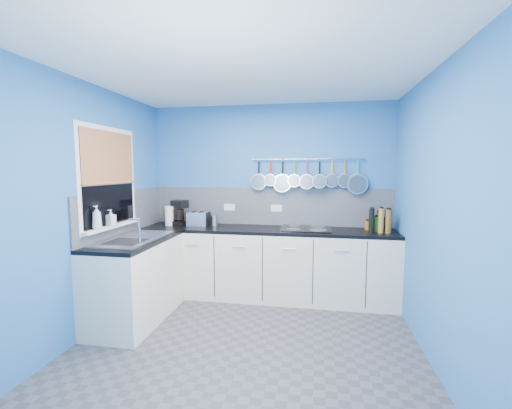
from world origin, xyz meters
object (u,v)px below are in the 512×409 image
(soap_bottle_a, at_px, (97,217))
(canister, at_px, (214,221))
(soap_bottle_b, at_px, (111,218))
(hob, at_px, (306,228))
(coffee_maker, at_px, (179,213))
(paper_towel, at_px, (169,216))
(toaster, at_px, (198,219))

(soap_bottle_a, bearing_deg, canister, 57.03)
(soap_bottle_b, height_order, hob, soap_bottle_b)
(coffee_maker, distance_m, canister, 0.50)
(soap_bottle_a, xyz_separation_m, coffee_maker, (0.34, 1.26, -0.10))
(paper_towel, bearing_deg, coffee_maker, 29.23)
(hob, bearing_deg, soap_bottle_b, -153.38)
(soap_bottle_a, xyz_separation_m, paper_towel, (0.22, 1.19, -0.14))
(paper_towel, xyz_separation_m, coffee_maker, (0.12, 0.06, 0.04))
(coffee_maker, distance_m, toaster, 0.28)
(soap_bottle_b, xyz_separation_m, hob, (2.03, 1.02, -0.23))
(toaster, height_order, canister, toaster)
(soap_bottle_b, distance_m, paper_towel, 0.99)
(hob, bearing_deg, soap_bottle_a, -148.39)
(soap_bottle_a, xyz_separation_m, hob, (2.03, 1.25, -0.26))
(soap_bottle_b, xyz_separation_m, canister, (0.83, 1.04, -0.17))
(soap_bottle_b, height_order, canister, soap_bottle_b)
(canister, xyz_separation_m, hob, (1.21, -0.02, -0.06))
(paper_towel, relative_size, canister, 1.87)
(toaster, relative_size, canister, 2.05)
(canister, distance_m, hob, 1.21)
(canister, relative_size, hob, 0.22)
(hob, bearing_deg, coffee_maker, 179.80)
(soap_bottle_a, distance_m, coffee_maker, 1.31)
(toaster, bearing_deg, paper_towel, -179.93)
(coffee_maker, distance_m, hob, 1.70)
(paper_towel, xyz_separation_m, canister, (0.60, 0.08, -0.06))
(coffee_maker, bearing_deg, soap_bottle_a, -91.16)
(coffee_maker, bearing_deg, canister, 15.77)
(soap_bottle_b, distance_m, hob, 2.28)
(soap_bottle_b, distance_m, coffee_maker, 1.08)
(soap_bottle_a, bearing_deg, paper_towel, 79.44)
(toaster, xyz_separation_m, canister, (0.22, 0.03, -0.02))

